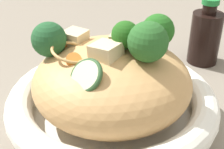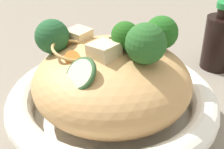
# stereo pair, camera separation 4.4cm
# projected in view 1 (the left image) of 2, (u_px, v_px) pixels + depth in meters

# --- Properties ---
(ground_plane) EXTENTS (3.00, 3.00, 0.00)m
(ground_plane) POSITION_uv_depth(u_px,v_px,m) (112.00, 121.00, 0.48)
(ground_plane) COLOR gray
(serving_bowl) EXTENTS (0.30, 0.30, 0.06)m
(serving_bowl) POSITION_uv_depth(u_px,v_px,m) (112.00, 105.00, 0.47)
(serving_bowl) COLOR white
(serving_bowl) RESTS_ON ground_plane
(noodle_heap) EXTENTS (0.22, 0.22, 0.11)m
(noodle_heap) POSITION_uv_depth(u_px,v_px,m) (112.00, 81.00, 0.44)
(noodle_heap) COLOR tan
(noodle_heap) RESTS_ON serving_bowl
(broccoli_florets) EXTENTS (0.21, 0.12, 0.08)m
(broccoli_florets) POSITION_uv_depth(u_px,v_px,m) (119.00, 38.00, 0.42)
(broccoli_florets) COLOR #90B572
(broccoli_florets) RESTS_ON serving_bowl
(carrot_coins) EXTENTS (0.05, 0.11, 0.04)m
(carrot_coins) POSITION_uv_depth(u_px,v_px,m) (67.00, 47.00, 0.45)
(carrot_coins) COLOR orange
(carrot_coins) RESTS_ON serving_bowl
(zucchini_slices) EXTENTS (0.11, 0.13, 0.04)m
(zucchini_slices) POSITION_uv_depth(u_px,v_px,m) (116.00, 57.00, 0.40)
(zucchini_slices) COLOR beige
(zucchini_slices) RESTS_ON serving_bowl
(chicken_chunks) EXTENTS (0.12, 0.10, 0.04)m
(chicken_chunks) POSITION_uv_depth(u_px,v_px,m) (106.00, 43.00, 0.43)
(chicken_chunks) COLOR beige
(chicken_chunks) RESTS_ON serving_bowl
(soy_sauce_bottle) EXTENTS (0.06, 0.06, 0.13)m
(soy_sauce_bottle) POSITION_uv_depth(u_px,v_px,m) (205.00, 36.00, 0.62)
(soy_sauce_bottle) COLOR black
(soy_sauce_bottle) RESTS_ON ground_plane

